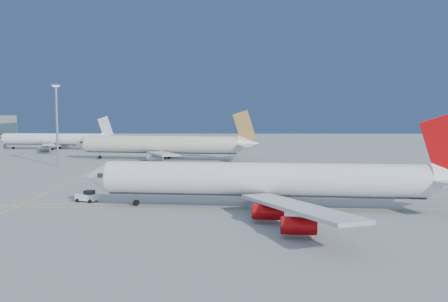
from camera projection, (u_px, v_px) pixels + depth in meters
ground at (224, 195)px, 108.74m from camera, size 500.00×500.00×0.00m
taxiway_lines at (161, 190)px, 115.31m from camera, size 118.86×140.00×0.02m
airliner_virgin at (272, 180)px, 94.33m from camera, size 73.08×65.43×18.02m
airliner_etihad at (165, 145)px, 180.80m from camera, size 69.51×63.74×18.15m
airliner_third at (55, 139)px, 225.57m from camera, size 56.48×51.94×15.15m
pushback_tug at (87, 196)px, 101.39m from camera, size 4.66×3.55×2.38m
light_mast at (57, 118)px, 160.98m from camera, size 2.29×2.29×26.51m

